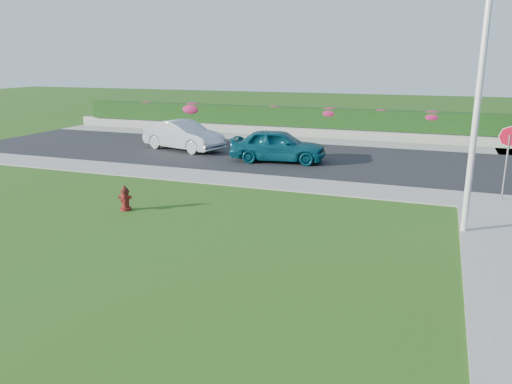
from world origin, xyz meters
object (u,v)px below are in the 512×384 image
at_px(fire_hydrant, 125,199).
at_px(utility_pole, 478,103).
at_px(sedan_teal, 278,145).
at_px(sedan_silver, 183,135).
at_px(stop_sign, 509,146).

xyz_separation_m(fire_hydrant, utility_pole, (9.57, 1.44, 3.03)).
distance_m(fire_hydrant, sedan_teal, 8.84).
xyz_separation_m(fire_hydrant, sedan_teal, (2.09, 8.58, 0.39)).
relative_size(sedan_silver, stop_sign, 1.81).
bearing_deg(sedan_teal, sedan_silver, 69.81).
relative_size(sedan_teal, utility_pole, 0.62).
relative_size(sedan_teal, stop_sign, 1.74).
distance_m(fire_hydrant, utility_pole, 10.15).
distance_m(utility_pole, stop_sign, 4.20).
height_order(fire_hydrant, sedan_teal, sedan_teal).
bearing_deg(sedan_silver, utility_pole, -106.56).
relative_size(fire_hydrant, utility_pole, 0.11).
bearing_deg(fire_hydrant, stop_sign, 10.31).
height_order(sedan_teal, sedan_silver, sedan_silver).
xyz_separation_m(fire_hydrant, sedan_silver, (-3.26, 9.75, 0.40)).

